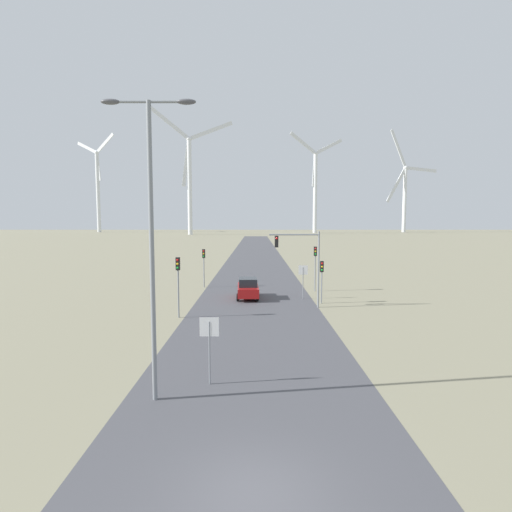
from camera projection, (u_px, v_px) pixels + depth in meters
ground_plane at (254, 496)px, 9.93m from camera, size 600.00×600.00×0.00m
road_surface at (256, 268)px, 57.75m from camera, size 10.00×240.00×0.01m
streetlamp at (152, 218)px, 14.71m from camera, size 3.44×0.32×11.21m
stop_sign_near at (210, 338)px, 16.58m from camera, size 0.81×0.07×2.86m
stop_sign_far at (304, 276)px, 34.86m from camera, size 0.81×0.07×2.96m
traffic_light_post_near_left at (179, 274)px, 28.00m from camera, size 0.28×0.34×4.29m
traffic_light_post_near_right at (323, 272)px, 32.91m from camera, size 0.28×0.34×3.53m
traffic_light_post_mid_left at (205, 259)px, 40.94m from camera, size 0.28×0.34×3.95m
traffic_light_post_mid_right at (316, 259)px, 38.63m from camera, size 0.28×0.34×4.36m
traffic_light_mast_overhead at (303, 254)px, 31.22m from camera, size 3.97×0.35×6.02m
car_approaching at (249, 288)px, 35.17m from camera, size 1.96×4.17×1.83m
wind_turbine_far_left at (99, 184)px, 239.31m from camera, size 26.97×13.10×57.85m
wind_turbine_left at (191, 175)px, 196.74m from camera, size 39.65×10.45×61.63m
wind_turbine_center at (316, 184)px, 226.13m from camera, size 31.29×11.88×55.76m
wind_turbine_right at (406, 190)px, 238.70m from camera, size 35.12×14.45×60.12m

